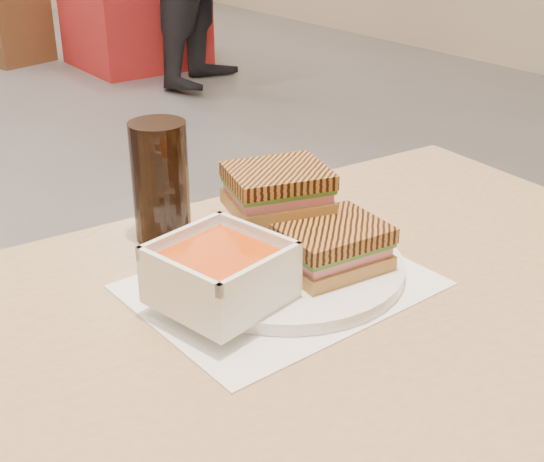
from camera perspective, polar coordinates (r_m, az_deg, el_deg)
main_table at (r=0.89m, az=-0.66°, el=-13.58°), size 1.24×0.78×0.75m
tray_liner at (r=0.90m, az=0.72°, el=-4.22°), size 0.35×0.28×0.00m
plate at (r=0.92m, az=1.10°, el=-2.73°), size 0.30×0.30×0.02m
soup_bowl at (r=0.82m, az=-4.02°, el=-3.47°), size 0.15×0.15×0.07m
panini_lower at (r=0.90m, az=4.60°, el=-1.15°), size 0.13×0.11×0.06m
panini_upper at (r=0.93m, az=0.43°, el=3.28°), size 0.15×0.13×0.06m
cola_glass at (r=1.00m, az=-8.65°, el=3.83°), size 0.08×0.08×0.16m
bg_table_1 at (r=5.45m, az=-10.63°, el=16.22°), size 0.81×0.81×0.71m
bg_chair_1l at (r=5.80m, az=-19.68°, el=14.68°), size 0.54×0.54×0.49m
bg_chair_1r at (r=5.74m, az=-7.99°, el=15.61°), size 0.48×0.48×0.46m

